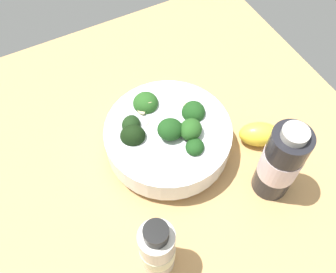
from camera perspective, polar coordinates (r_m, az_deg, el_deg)
The scene contains 5 objects.
ground_plane at distance 70.15cm, azimuth -0.01°, elevation -1.31°, with size 69.99×69.99×4.41cm, color tan.
bowl_of_broccoli at distance 63.67cm, azimuth -0.08°, elevation 0.16°, with size 21.50×21.50×10.24cm.
lemon_wedge at distance 68.09cm, azimuth 13.80°, elevation 0.34°, with size 7.22×4.31×4.50cm, color yellow.
bottle_tall at distance 59.46cm, azimuth 16.84°, elevation -3.81°, with size 6.15×6.15×16.21cm.
bottle_short at distance 53.54cm, azimuth -1.64°, elevation -16.85°, with size 5.01×5.01×13.71cm.
Camera 1 is at (17.22, 32.65, 57.45)cm, focal length 39.84 mm.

